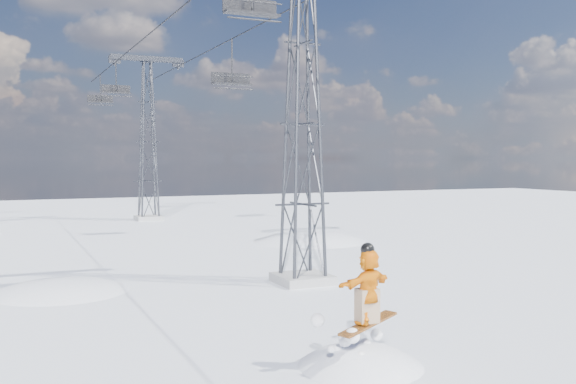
# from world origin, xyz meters

# --- Properties ---
(ground) EXTENTS (120.00, 120.00, 0.00)m
(ground) POSITION_xyz_m (0.00, 0.00, 0.00)
(ground) COLOR white
(ground) RESTS_ON ground
(lift_tower_near) EXTENTS (5.20, 1.80, 11.43)m
(lift_tower_near) POSITION_xyz_m (0.80, 8.00, 5.47)
(lift_tower_near) COLOR #999999
(lift_tower_near) RESTS_ON ground
(lift_tower_far) EXTENTS (5.20, 1.80, 11.43)m
(lift_tower_far) POSITION_xyz_m (0.80, 33.00, 5.47)
(lift_tower_far) COLOR #999999
(lift_tower_far) RESTS_ON ground
(haul_cables) EXTENTS (4.46, 51.00, 0.06)m
(haul_cables) POSITION_xyz_m (0.80, 19.50, 10.85)
(haul_cables) COLOR black
(haul_cables) RESTS_ON ground
(lift_chair_near) EXTENTS (1.81, 0.52, 2.24)m
(lift_chair_near) POSITION_xyz_m (-1.40, 7.16, 9.05)
(lift_chair_near) COLOR black
(lift_chair_near) RESTS_ON ground
(lift_chair_mid) EXTENTS (2.23, 0.64, 2.77)m
(lift_chair_mid) POSITION_xyz_m (3.00, 21.61, 8.63)
(lift_chair_mid) COLOR black
(lift_chair_mid) RESTS_ON ground
(lift_chair_far) EXTENTS (1.90, 0.55, 2.36)m
(lift_chair_far) POSITION_xyz_m (-1.40, 32.60, 8.96)
(lift_chair_far) COLOR black
(lift_chair_far) RESTS_ON ground
(lift_chair_extra) EXTENTS (1.94, 0.56, 2.41)m
(lift_chair_extra) POSITION_xyz_m (-1.40, 39.94, 8.92)
(lift_chair_extra) COLOR black
(lift_chair_extra) RESTS_ON ground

